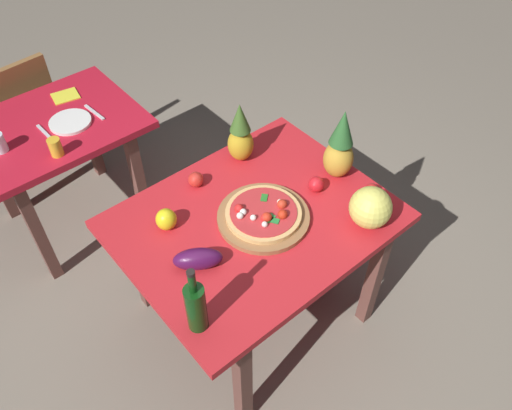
{
  "coord_description": "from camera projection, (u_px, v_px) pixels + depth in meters",
  "views": [
    {
      "loc": [
        -0.97,
        -1.16,
        2.42
      ],
      "look_at": [
        0.02,
        0.02,
        0.79
      ],
      "focal_mm": 36.16,
      "sensor_mm": 36.0,
      "label": 1
    }
  ],
  "objects": [
    {
      "name": "dinner_plate",
      "position": [
        70.0,
        122.0,
        2.72
      ],
      "size": [
        0.22,
        0.22,
        0.02
      ],
      "primitive_type": "cylinder",
      "color": "white",
      "rests_on": "background_table"
    },
    {
      "name": "napkin_folded",
      "position": [
        65.0,
        96.0,
        2.89
      ],
      "size": [
        0.16,
        0.14,
        0.01
      ],
      "primitive_type": "cube",
      "rotation": [
        0.0,
        0.0,
        -0.18
      ],
      "color": "yellow",
      "rests_on": "background_table"
    },
    {
      "name": "knife_utensil",
      "position": [
        94.0,
        112.0,
        2.79
      ],
      "size": [
        0.03,
        0.18,
        0.01
      ],
      "primitive_type": "cube",
      "rotation": [
        0.0,
        0.0,
        0.08
      ],
      "color": "silver",
      "rests_on": "background_table"
    },
    {
      "name": "tomato_by_bottle",
      "position": [
        316.0,
        184.0,
        2.36
      ],
      "size": [
        0.07,
        0.07,
        0.07
      ],
      "primitive_type": "sphere",
      "color": "red",
      "rests_on": "display_table"
    },
    {
      "name": "pizza",
      "position": [
        264.0,
        213.0,
        2.23
      ],
      "size": [
        0.33,
        0.33,
        0.06
      ],
      "color": "#E2AF68",
      "rests_on": "pizza_board"
    },
    {
      "name": "tomato_at_corner",
      "position": [
        196.0,
        179.0,
        2.38
      ],
      "size": [
        0.07,
        0.07,
        0.07
      ],
      "primitive_type": "sphere",
      "color": "red",
      "rests_on": "display_table"
    },
    {
      "name": "tomato_near_board",
      "position": [
        372.0,
        190.0,
        2.34
      ],
      "size": [
        0.06,
        0.06,
        0.06
      ],
      "primitive_type": "sphere",
      "color": "red",
      "rests_on": "display_table"
    },
    {
      "name": "eggplant",
      "position": [
        198.0,
        259.0,
        2.05
      ],
      "size": [
        0.22,
        0.19,
        0.09
      ],
      "primitive_type": "ellipsoid",
      "rotation": [
        0.0,
        0.0,
        2.55
      ],
      "color": "#451140",
      "rests_on": "display_table"
    },
    {
      "name": "bell_pepper",
      "position": [
        166.0,
        219.0,
        2.2
      ],
      "size": [
        0.09,
        0.09,
        0.1
      ],
      "primitive_type": "ellipsoid",
      "color": "yellow",
      "rests_on": "display_table"
    },
    {
      "name": "melon",
      "position": [
        371.0,
        208.0,
        2.18
      ],
      "size": [
        0.18,
        0.18,
        0.18
      ],
      "primitive_type": "sphere",
      "color": "#DCD65F",
      "rests_on": "display_table"
    },
    {
      "name": "background_table",
      "position": [
        53.0,
        142.0,
        2.8
      ],
      "size": [
        0.94,
        0.71,
        0.74
      ],
      "color": "brown",
      "rests_on": "ground_plane"
    },
    {
      "name": "drinking_glass_juice",
      "position": [
        55.0,
        147.0,
        2.52
      ],
      "size": [
        0.06,
        0.06,
        0.09
      ],
      "primitive_type": "cylinder",
      "color": "gold",
      "rests_on": "background_table"
    },
    {
      "name": "pineapple_right",
      "position": [
        340.0,
        148.0,
        2.34
      ],
      "size": [
        0.14,
        0.14,
        0.37
      ],
      "color": "gold",
      "rests_on": "display_table"
    },
    {
      "name": "ground_plane",
      "position": [
        255.0,
        308.0,
        2.8
      ],
      "size": [
        10.0,
        10.0,
        0.0
      ],
      "primitive_type": "plane",
      "color": "gray"
    },
    {
      "name": "pineapple_left",
      "position": [
        240.0,
        135.0,
        2.43
      ],
      "size": [
        0.13,
        0.13,
        0.32
      ],
      "color": "gold",
      "rests_on": "display_table"
    },
    {
      "name": "pizza_board",
      "position": [
        263.0,
        217.0,
        2.25
      ],
      "size": [
        0.41,
        0.41,
        0.02
      ],
      "primitive_type": "cylinder",
      "color": "#95643D",
      "rests_on": "display_table"
    },
    {
      "name": "fork_utensil",
      "position": [
        45.0,
        133.0,
        2.66
      ],
      "size": [
        0.02,
        0.18,
        0.01
      ],
      "primitive_type": "cube",
      "rotation": [
        0.0,
        0.0,
        0.04
      ],
      "color": "silver",
      "rests_on": "background_table"
    },
    {
      "name": "display_table",
      "position": [
        254.0,
        231.0,
        2.33
      ],
      "size": [
        1.16,
        0.93,
        0.74
      ],
      "color": "brown",
      "rests_on": "ground_plane"
    },
    {
      "name": "wine_bottle",
      "position": [
        196.0,
        306.0,
        1.81
      ],
      "size": [
        0.08,
        0.08,
        0.33
      ],
      "color": "#0D370F",
      "rests_on": "display_table"
    },
    {
      "name": "dining_chair",
      "position": [
        22.0,
        112.0,
        3.22
      ],
      "size": [
        0.43,
        0.43,
        0.85
      ],
      "rotation": [
        0.0,
        0.0,
        3.23
      ],
      "color": "#95643D",
      "rests_on": "ground_plane"
    }
  ]
}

